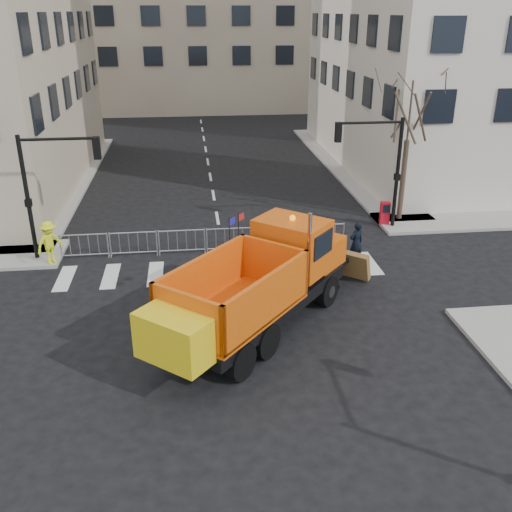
{
  "coord_description": "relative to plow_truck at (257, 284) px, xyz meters",
  "views": [
    {
      "loc": [
        -1.32,
        -15.93,
        9.93
      ],
      "look_at": [
        0.88,
        2.5,
        1.89
      ],
      "focal_mm": 40.0,
      "sensor_mm": 36.0,
      "label": 1
    }
  ],
  "objects": [
    {
      "name": "street_tree",
      "position": [
        8.53,
        9.95,
        1.99
      ],
      "size": [
        3.0,
        3.0,
        7.5
      ],
      "primitive_type": null,
      "color": "#382B21",
      "rests_on": "ground"
    },
    {
      "name": "cop_c",
      "position": [
        3.2,
        3.62,
        -0.81
      ],
      "size": [
        1.19,
        1.01,
        1.91
      ],
      "primitive_type": "imported",
      "rotation": [
        0.0,
        0.0,
        3.73
      ],
      "color": "black",
      "rests_on": "ground"
    },
    {
      "name": "sidewalk_back",
      "position": [
        -0.67,
        7.95,
        -1.69
      ],
      "size": [
        64.0,
        5.0,
        0.15
      ],
      "primitive_type": "cube",
      "color": "gray",
      "rests_on": "ground"
    },
    {
      "name": "traffic_light_left",
      "position": [
        -8.67,
        6.95,
        0.94
      ],
      "size": [
        0.18,
        0.18,
        5.4
      ],
      "primitive_type": "cylinder",
      "color": "black",
      "rests_on": "ground"
    },
    {
      "name": "crowd_barriers",
      "position": [
        -1.42,
        7.05,
        -1.21
      ],
      "size": [
        12.6,
        0.6,
        1.1
      ],
      "primitive_type": null,
      "color": "#9EA0A5",
      "rests_on": "ground"
    },
    {
      "name": "cop_a",
      "position": [
        4.83,
        5.06,
        -0.84
      ],
      "size": [
        0.79,
        0.67,
        1.85
      ],
      "primitive_type": "imported",
      "rotation": [
        0.0,
        0.0,
        3.54
      ],
      "color": "black",
      "rests_on": "ground"
    },
    {
      "name": "newspaper_box",
      "position": [
        7.51,
        9.29,
        -1.06
      ],
      "size": [
        0.51,
        0.47,
        1.1
      ],
      "primitive_type": "cube",
      "rotation": [
        0.0,
        0.0,
        -0.16
      ],
      "color": "red",
      "rests_on": "sidewalk_back"
    },
    {
      "name": "plow_truck",
      "position": [
        0.0,
        0.0,
        0.0
      ],
      "size": [
        8.72,
        9.54,
        3.97
      ],
      "rotation": [
        0.0,
        0.0,
        0.86
      ],
      "color": "black",
      "rests_on": "ground"
    },
    {
      "name": "traffic_light_right",
      "position": [
        7.83,
        8.95,
        0.94
      ],
      "size": [
        0.18,
        0.18,
        5.4
      ],
      "primitive_type": "cylinder",
      "color": "black",
      "rests_on": "ground"
    },
    {
      "name": "cop_b",
      "position": [
        3.17,
        2.88,
        -0.84
      ],
      "size": [
        0.97,
        0.79,
        1.85
      ],
      "primitive_type": "imported",
      "rotation": [
        0.0,
        0.0,
        3.25
      ],
      "color": "black",
      "rests_on": "ground"
    },
    {
      "name": "ground",
      "position": [
        -0.67,
        -0.55,
        -1.76
      ],
      "size": [
        120.0,
        120.0,
        0.0
      ],
      "primitive_type": "plane",
      "color": "black",
      "rests_on": "ground"
    },
    {
      "name": "worker",
      "position": [
        -7.89,
        6.25,
        -0.69
      ],
      "size": [
        1.33,
        1.32,
        1.84
      ],
      "primitive_type": "imported",
      "rotation": [
        0.0,
        0.0,
        0.78
      ],
      "color": "yellow",
      "rests_on": "sidewalk_back"
    }
  ]
}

